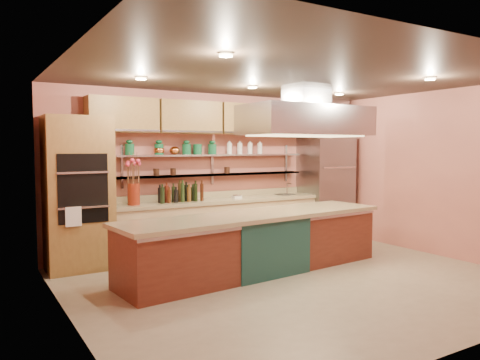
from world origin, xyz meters
TOP-DOWN VIEW (x-y plane):
  - floor at (0.00, 0.00)m, footprint 6.00×5.00m
  - ceiling at (0.00, 0.00)m, footprint 6.00×5.00m
  - wall_back at (0.00, 2.50)m, footprint 6.00×0.04m
  - wall_front at (0.00, -2.50)m, footprint 6.00×0.04m
  - wall_left at (-3.00, 0.00)m, footprint 0.04×5.00m
  - wall_right at (3.00, 0.00)m, footprint 0.04×5.00m
  - oven_stack at (-2.45, 2.18)m, footprint 0.95×0.64m
  - refrigerator at (2.35, 2.14)m, footprint 0.95×0.72m
  - back_counter at (-0.05, 2.20)m, footprint 3.84×0.64m
  - wall_shelf_lower at (-0.05, 2.37)m, footprint 3.60×0.26m
  - wall_shelf_upper at (-0.05, 2.37)m, footprint 3.60×0.26m
  - upper_cabinets at (0.00, 2.32)m, footprint 4.60×0.36m
  - range_hood at (0.66, 0.70)m, footprint 2.00×1.00m
  - ceiling_downlights at (0.00, 0.20)m, footprint 4.00×2.80m
  - island at (-0.24, 0.70)m, footprint 4.24×1.29m
  - flower_vase at (-1.62, 2.15)m, footprint 0.20×0.20m
  - oil_bottle_cluster at (-0.80, 2.15)m, footprint 0.86×0.38m
  - kitchen_scale at (0.28, 2.15)m, footprint 0.16×0.12m
  - bar_faucet at (1.46, 2.25)m, footprint 0.03×0.03m
  - copper_kettle at (-0.82, 2.37)m, footprint 0.19×0.19m
  - green_canister at (-0.39, 2.37)m, footprint 0.16×0.16m

SIDE VIEW (x-z plane):
  - floor at x=0.00m, z-range -0.02..0.00m
  - island at x=-0.24m, z-range 0.00..0.87m
  - back_counter at x=-0.05m, z-range 0.00..0.93m
  - kitchen_scale at x=0.28m, z-range 0.93..1.02m
  - bar_faucet at x=1.46m, z-range 0.93..1.14m
  - refrigerator at x=2.35m, z-range 0.00..2.10m
  - oil_bottle_cluster at x=-0.80m, z-range 0.93..1.20m
  - flower_vase at x=-1.62m, z-range 0.93..1.27m
  - oven_stack at x=-2.45m, z-range 0.00..2.30m
  - wall_shelf_lower at x=-0.05m, z-range 1.34..1.36m
  - wall_back at x=0.00m, z-range 0.00..2.80m
  - wall_front at x=0.00m, z-range 0.00..2.80m
  - wall_left at x=-3.00m, z-range 0.00..2.80m
  - wall_right at x=3.00m, z-range 0.00..2.80m
  - wall_shelf_upper at x=-0.05m, z-range 1.69..1.71m
  - copper_kettle at x=-0.82m, z-range 1.71..1.86m
  - green_canister at x=-0.39m, z-range 1.71..1.89m
  - range_hood at x=0.66m, z-range 2.02..2.48m
  - upper_cabinets at x=0.00m, z-range 2.08..2.62m
  - ceiling_downlights at x=0.00m, z-range 2.76..2.78m
  - ceiling at x=0.00m, z-range 2.79..2.81m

